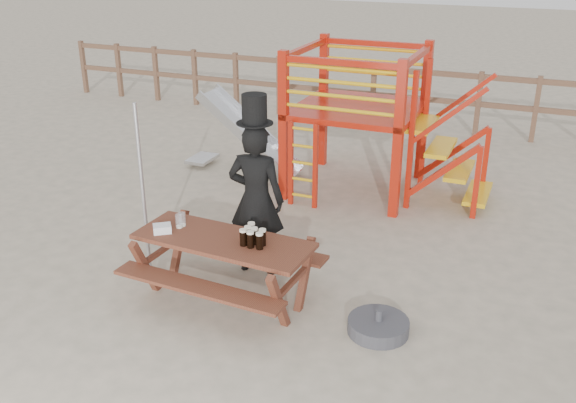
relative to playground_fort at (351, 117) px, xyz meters
name	(u,v)px	position (x,y,z in m)	size (l,w,h in m)	color
ground	(231,303)	(-0.12, -3.58, -1.07)	(60.00, 60.00, 0.00)	#BEAD94
back_fence	(399,90)	(-0.12, 3.42, -0.34)	(15.09, 0.09, 1.20)	brown
playground_fort	(351,117)	(0.00, 0.00, 0.00)	(4.71, 1.84, 2.10)	#B11C0B
picnic_table	(224,261)	(-0.21, -3.54, -0.63)	(1.87, 1.34, 0.70)	brown
man_with_hat	(256,196)	(-0.17, -2.83, -0.17)	(0.67, 0.48, 2.02)	black
metal_pole	(143,192)	(-1.25, -3.36, -0.10)	(0.04, 0.04, 1.94)	#B2B2B7
parasol_base	(378,326)	(1.42, -3.51, -1.00)	(0.59, 0.59, 0.25)	#3C3C41
paper_bag	(162,229)	(-0.85, -3.64, -0.33)	(0.18, 0.14, 0.08)	white
stout_pints	(253,236)	(0.13, -3.53, -0.28)	(0.25, 0.26, 0.17)	black
empty_glasses	(181,221)	(-0.74, -3.46, -0.30)	(0.08, 0.12, 0.15)	silver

